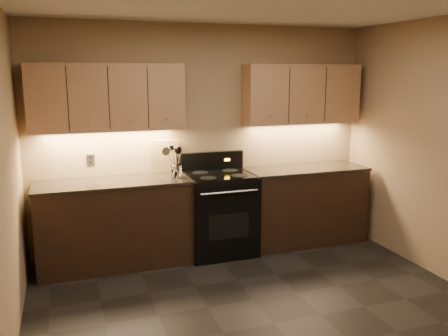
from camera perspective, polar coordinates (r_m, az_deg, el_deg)
The scene contains 15 objects.
floor at distance 4.18m, azimuth 6.01°, elevation -18.09°, with size 4.00×4.00×0.00m, color black.
wall_back at distance 5.57m, azimuth -2.39°, elevation 3.60°, with size 4.00×0.04×2.60m, color #9E845D.
counter_left at distance 5.26m, azimuth -13.00°, elevation -6.50°, with size 1.62×0.62×0.93m.
counter_right at distance 5.91m, azimuth 9.58°, elevation -4.35°, with size 1.46×0.62×0.93m.
stove at distance 5.47m, azimuth -0.56°, elevation -5.35°, with size 0.76×0.68×1.14m.
upper_cab_left at distance 5.17m, azimuth -13.85°, elevation 8.25°, with size 1.60×0.30×0.70m, color tan.
upper_cab_right at distance 5.83m, azimuth 9.31°, elevation 8.75°, with size 1.44×0.30×0.70m, color tan.
outlet_plate at distance 5.37m, azimuth -15.77°, elevation 0.95°, with size 0.09×0.01×0.12m, color #B2B5BA.
utensil_crock at distance 5.19m, azimuth -5.74°, elevation -0.41°, with size 0.13×0.13×0.15m.
cutting_board at distance 5.44m, azimuth -7.11°, elevation 1.43°, with size 0.30×0.02×0.39m, color tan.
wooden_spoon at distance 5.14m, azimuth -6.14°, elevation 0.73°, with size 0.06×0.06×0.32m, color tan, non-canonical shape.
black_spoon at distance 5.19m, azimuth -5.86°, elevation 0.87°, with size 0.06×0.06×0.33m, color black, non-canonical shape.
black_turner at distance 5.16m, azimuth -5.58°, elevation 0.74°, with size 0.08×0.08×0.32m, color black, non-canonical shape.
steel_spatula at distance 5.19m, azimuth -5.63°, elevation 1.03°, with size 0.08×0.08×0.36m, color silver, non-canonical shape.
steel_skimmer at distance 5.16m, azimuth -5.41°, elevation 0.86°, with size 0.09×0.09×0.34m, color silver, non-canonical shape.
Camera 1 is at (-1.57, -3.29, 2.06)m, focal length 38.00 mm.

